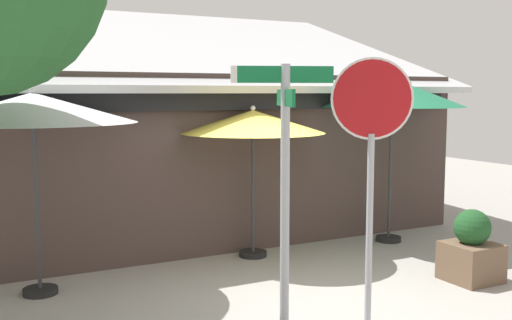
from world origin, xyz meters
The scene contains 8 objects.
ground_plane centered at (0.00, 0.00, -0.05)m, with size 28.00×28.00×0.10m, color #9E9B93.
cafe_building centered at (0.02, 4.71, 1.54)m, with size 9.68×5.86×4.46m.
street_sign_post centered at (-1.17, -1.64, 1.78)m, with size 0.93×0.87×2.86m.
stop_sign centered at (-0.17, -1.69, 2.09)m, with size 0.73×0.45×2.95m.
patio_umbrella_ivory_left centered at (-3.05, 1.36, 2.38)m, with size 2.58×2.58×2.66m.
patio_umbrella_mustard_center centered at (0.22, 1.71, 2.12)m, with size 2.26×2.26×2.39m.
patio_umbrella_forest_green_right centered at (2.77, 1.49, 2.57)m, with size 2.48×2.48×2.90m.
sidewalk_planter centered at (2.30, -0.81, 0.43)m, with size 0.67×0.67×1.00m.
Camera 1 is at (-4.12, -6.66, 2.59)m, focal length 42.65 mm.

